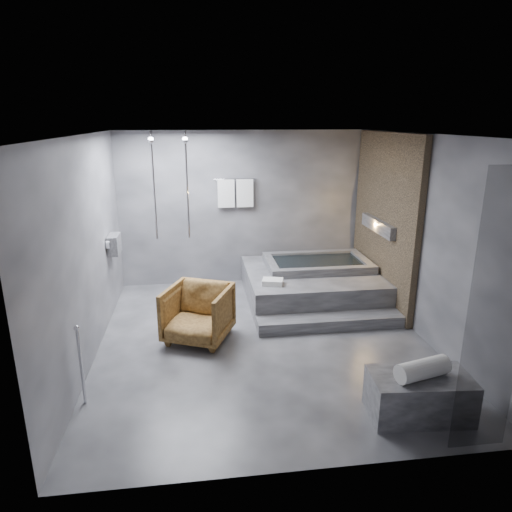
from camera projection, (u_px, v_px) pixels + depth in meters
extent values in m
plane|color=#323235|center=(263.00, 340.00, 6.41)|extent=(5.00, 5.00, 0.00)
cube|color=#545456|center=(264.00, 135.00, 5.60)|extent=(4.50, 5.00, 0.04)
cube|color=#3D3D43|center=(243.00, 209.00, 8.38)|extent=(4.50, 0.04, 2.80)
cube|color=#3D3D43|center=(310.00, 326.00, 3.63)|extent=(4.50, 0.04, 2.80)
cube|color=#3D3D43|center=(87.00, 251.00, 5.72)|extent=(0.04, 5.00, 2.80)
cube|color=#3D3D43|center=(425.00, 239.00, 6.29)|extent=(0.04, 5.00, 2.80)
cube|color=#866F4E|center=(384.00, 220.00, 7.47)|extent=(0.10, 2.40, 2.78)
cube|color=#FF9938|center=(379.00, 226.00, 7.49)|extent=(0.14, 1.20, 0.20)
cube|color=gray|center=(114.00, 244.00, 7.15)|extent=(0.16, 0.42, 0.30)
imported|color=beige|center=(114.00, 249.00, 7.07)|extent=(0.08, 0.08, 0.21)
imported|color=beige|center=(116.00, 247.00, 7.26)|extent=(0.07, 0.07, 0.15)
cylinder|color=silver|center=(187.00, 186.00, 7.68)|extent=(0.04, 0.04, 1.80)
cylinder|color=silver|center=(154.00, 187.00, 7.61)|extent=(0.04, 0.04, 1.80)
cylinder|color=silver|center=(235.00, 179.00, 8.14)|extent=(0.75, 0.02, 0.02)
cube|color=white|center=(226.00, 194.00, 8.18)|extent=(0.30, 0.06, 0.50)
cube|color=white|center=(245.00, 193.00, 8.22)|extent=(0.30, 0.06, 0.50)
cylinder|color=silver|center=(81.00, 366.00, 4.87)|extent=(0.04, 0.04, 0.90)
cube|color=black|center=(496.00, 318.00, 3.91)|extent=(0.55, 0.01, 2.60)
cube|color=#38383A|center=(311.00, 284.00, 7.85)|extent=(2.20, 2.00, 0.50)
cube|color=#38383A|center=(330.00, 322.00, 6.78)|extent=(2.20, 0.36, 0.18)
cube|color=#37383A|center=(419.00, 395.00, 4.74)|extent=(1.07, 0.64, 0.46)
imported|color=#482D12|center=(198.00, 313.00, 6.34)|extent=(1.10, 1.12, 0.78)
cylinder|color=white|center=(423.00, 369.00, 4.60)|extent=(0.60, 0.34, 0.21)
cube|color=silver|center=(273.00, 282.00, 7.13)|extent=(0.36, 0.30, 0.08)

